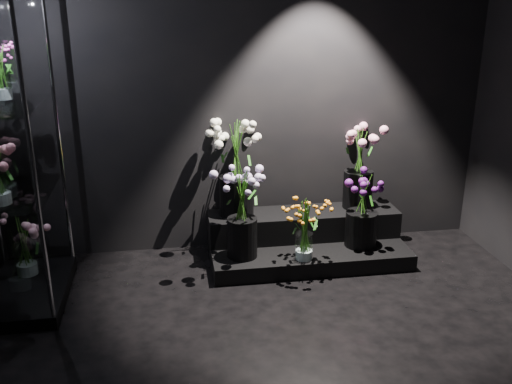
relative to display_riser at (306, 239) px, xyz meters
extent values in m
plane|color=black|center=(-0.45, 0.32, 1.25)|extent=(4.00, 0.00, 4.00)
cube|color=black|center=(0.00, -0.08, -0.08)|extent=(1.59, 0.71, 0.13)
cube|color=black|center=(0.00, 0.10, 0.10)|extent=(1.59, 0.35, 0.22)
cube|color=black|center=(-2.15, -0.38, -0.10)|extent=(0.56, 0.93, 0.09)
cube|color=white|center=(-2.15, -0.38, 0.65)|extent=(0.50, 0.87, 0.01)
cylinder|color=white|center=(-0.10, -0.34, 0.09)|extent=(0.14, 0.14, 0.22)
cylinder|color=black|center=(-0.56, -0.21, 0.14)|extent=(0.23, 0.23, 0.32)
cylinder|color=black|center=(0.42, -0.16, 0.13)|extent=(0.26, 0.26, 0.29)
cylinder|color=black|center=(-0.56, 0.13, 0.37)|extent=(0.28, 0.28, 0.32)
cylinder|color=black|center=(0.47, 0.13, 0.37)|extent=(0.25, 0.25, 0.32)
cylinder|color=white|center=(-2.15, -0.21, 1.37)|extent=(0.12, 0.12, 0.21)
cylinder|color=white|center=(-2.17, -0.18, 0.07)|extent=(0.16, 0.16, 0.25)
camera|label=1|loc=(-1.09, -4.22, 1.94)|focal=40.00mm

